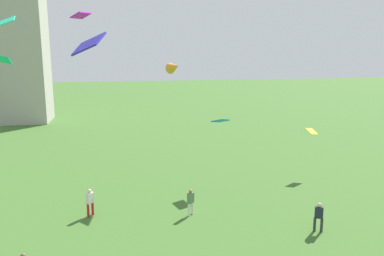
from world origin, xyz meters
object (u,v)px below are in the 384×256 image
Objects in this scene: kite_flying_4 at (81,15)px; kite_flying_6 at (174,67)px; person_0 at (319,215)px; person_2 at (191,201)px; kite_flying_2 at (89,44)px; kite_flying_3 at (312,131)px; person_3 at (90,201)px; kite_flying_8 at (6,21)px; kite_flying_5 at (220,121)px; kite_flying_1 at (1,59)px.

kite_flying_4 is 1.07× the size of kite_flying_6.
person_0 is 7.76m from person_2.
person_0 is 1.01× the size of kite_flying_2.
kite_flying_6 is (-11.49, -0.36, 5.41)m from kite_flying_3.
kite_flying_8 is at bearing 174.40° from person_3.
kite_flying_4 is at bearing 44.98° from person_3.
person_3 is 2.03× the size of kite_flying_8.
kite_flying_5 is 5.32m from kite_flying_6.
kite_flying_2 is at bearing 109.13° from kite_flying_5.
kite_flying_4 is (6.27, -2.11, 3.14)m from kite_flying_1.
person_3 is 1.02× the size of kite_flying_2.
kite_flying_2 reaches higher than kite_flying_1.
person_0 is 0.99× the size of person_3.
kite_flying_2 is at bearing 28.26° from person_0.
kite_flying_3 is 0.76× the size of kite_flying_4.
kite_flying_8 is (3.64, -11.52, 2.16)m from kite_flying_1.
person_2 is 13.45m from kite_flying_3.
kite_flying_6 reaches higher than kite_flying_5.
kite_flying_4 is at bearing -6.74° from kite_flying_1.
kite_flying_3 is at bearing 120.83° from kite_flying_4.
kite_flying_5 is (10.00, -1.84, -7.72)m from kite_flying_4.
kite_flying_8 reaches higher than kite_flying_3.
kite_flying_6 reaches higher than kite_flying_3.
kite_flying_8 is at bearing -161.85° from kite_flying_6.
kite_flying_1 reaches higher than kite_flying_5.
person_3 is 13.33m from kite_flying_4.
person_3 is 1.15× the size of kite_flying_6.
kite_flying_2 is 1.06× the size of kite_flying_4.
person_3 is 18.73m from kite_flying_3.
kite_flying_5 is 16.19m from kite_flying_8.
kite_flying_2 is (7.71, -14.04, 1.06)m from kite_flying_1.
person_2 is 10.32m from kite_flying_6.
kite_flying_4 reaches higher than person_3.
kite_flying_5 is (9.44, 4.44, 4.02)m from person_3.
kite_flying_6 is (5.22, 11.17, -1.64)m from kite_flying_2.
person_0 is 1.40× the size of kite_flying_3.
kite_flying_4 reaches higher than kite_flying_6.
kite_flying_5 is at bearing -93.19° from kite_flying_2.
person_2 is 6.36m from person_3.
kite_flying_3 reaches higher than person_0.
kite_flying_5 is at bearing -23.35° from kite_flying_3.
kite_flying_3 is (16.71, 11.53, -7.05)m from kite_flying_2.
kite_flying_4 reaches higher than person_0.
kite_flying_4 is 1.88× the size of kite_flying_8.
person_2 is 1.38× the size of kite_flying_3.
person_0 is 10.45m from kite_flying_5.
kite_flying_3 is (17.60, 5.88, 2.61)m from person_3.
person_3 is 1.25× the size of kite_flying_5.
person_0 is at bearing 179.60° from kite_flying_8.
person_3 is 11.18m from kite_flying_5.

